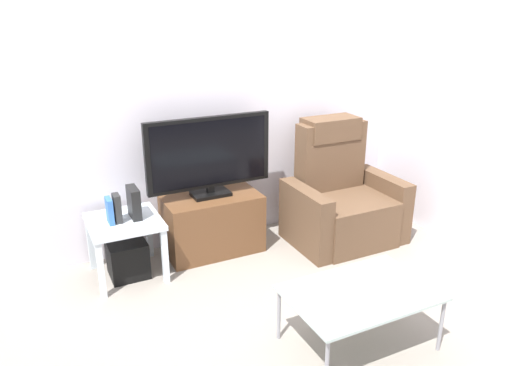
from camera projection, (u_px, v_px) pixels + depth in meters
The scene contains 13 objects.
ground_plane at pixel (271, 294), 3.66m from camera, with size 6.40×6.40×0.00m, color gray.
wall_back at pixel (211, 96), 4.16m from camera, with size 6.40×0.06×2.60m, color silver.
wall_side at pixel (477, 100), 3.99m from camera, with size 0.06×4.48×2.60m, color silver.
tv_stand at pixel (212, 223), 4.23m from camera, with size 0.81×0.45×0.51m.
television at pixel (209, 155), 4.03m from camera, with size 1.07×0.20×0.68m.
recliner_armchair at pixel (341, 199), 4.44m from camera, with size 0.98×0.78×1.08m.
side_table at pixel (125, 229), 3.78m from camera, with size 0.54×0.54×0.48m.
subwoofer_box at pixel (128, 258), 3.87m from camera, with size 0.29×0.29×0.29m, color black.
book_leftmost at pixel (110, 211), 3.66m from camera, with size 0.04×0.13×0.20m, color #3366B2.
book_middle at pixel (117, 208), 3.68m from camera, with size 0.05×0.11×0.22m, color #262626.
game_console at pixel (134, 203), 3.76m from camera, with size 0.07×0.20×0.24m, color black.
coffee_table at pixel (361, 295), 3.00m from camera, with size 0.90×0.60×0.39m.
cell_phone at pixel (344, 298), 2.92m from camera, with size 0.07×0.15×0.01m, color #B7B7BC.
Camera 1 is at (-1.50, -2.78, 2.04)m, focal length 34.44 mm.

